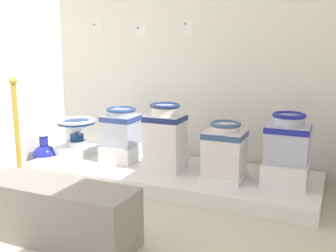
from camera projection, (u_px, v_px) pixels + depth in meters
name	position (u px, v px, depth m)	size (l,w,h in m)	color
wall_back	(190.00, 17.00, 4.00)	(3.46, 0.06, 3.17)	white
display_platform	(168.00, 174.00, 3.82)	(2.81, 0.99, 0.13)	white
plinth_block_leftmost	(77.00, 150.00, 4.32)	(0.39, 0.34, 0.08)	white
antique_toilet_leftmost	(76.00, 127.00, 4.27)	(0.42, 0.42, 0.30)	silver
plinth_block_broad_patterned	(122.00, 152.00, 4.07)	(0.34, 0.37, 0.16)	white
antique_toilet_broad_patterned	(122.00, 125.00, 4.01)	(0.33, 0.33, 0.39)	silver
plinth_block_rightmost	(165.00, 162.00, 3.76)	(0.36, 0.32, 0.14)	white
antique_toilet_rightmost	(165.00, 129.00, 3.69)	(0.35, 0.29, 0.50)	white
plinth_block_tall_cobalt	(224.00, 176.00, 3.51)	(0.36, 0.39, 0.05)	white
antique_toilet_tall_cobalt	(225.00, 147.00, 3.46)	(0.35, 0.32, 0.47)	white
plinth_block_slender_white	(285.00, 173.00, 3.36)	(0.37, 0.37, 0.19)	white
antique_toilet_slender_white	(288.00, 138.00, 3.29)	(0.36, 0.29, 0.43)	#B5B6D0
info_placard_first	(97.00, 28.00, 4.43)	(0.09, 0.01, 0.14)	white
info_placard_second	(141.00, 31.00, 4.22)	(0.11, 0.01, 0.12)	white
info_placard_third	(188.00, 28.00, 4.00)	(0.09, 0.01, 0.15)	white
decorative_vase_companion	(44.00, 153.00, 4.27)	(0.26, 0.26, 0.37)	white
stanchion_post_near_left	(20.00, 169.00, 3.22)	(0.27, 0.27, 1.06)	gold
museum_bench	(58.00, 213.00, 2.62)	(1.10, 0.36, 0.40)	gray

